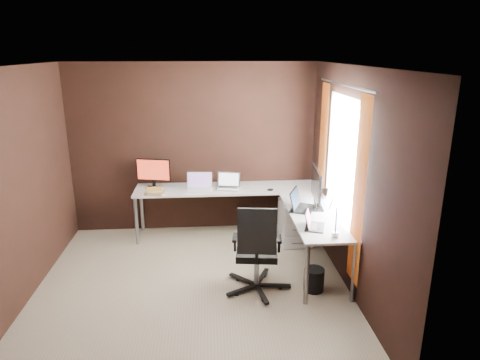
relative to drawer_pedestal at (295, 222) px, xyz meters
name	(u,v)px	position (x,y,z in m)	size (l,w,h in m)	color
room	(220,181)	(-1.09, -1.08, 0.98)	(3.60, 3.60, 2.50)	tan
desk	(255,201)	(-0.59, -0.11, 0.38)	(2.65, 2.25, 0.73)	white
drawer_pedestal	(295,222)	(0.00, 0.00, 0.00)	(0.42, 0.50, 0.60)	white
monitor_left	(153,172)	(-2.00, 0.42, 0.67)	(0.49, 0.18, 0.43)	black
monitor_right	(316,186)	(0.12, -0.59, 0.72)	(0.18, 0.64, 0.52)	black
laptop_white	(199,186)	(-1.35, 0.29, 0.48)	(0.37, 0.28, 0.24)	white
laptop_silver	(228,185)	(-0.93, 0.33, 0.48)	(0.37, 0.30, 0.22)	silver
laptop_black_big	(300,205)	(-0.08, -0.58, 0.48)	(0.40, 0.45, 0.25)	black
laptop_black_small	(312,224)	(-0.06, -1.18, 0.47)	(0.29, 0.35, 0.20)	black
book_stack	(154,191)	(-1.97, 0.15, 0.47)	(0.27, 0.23, 0.08)	#9B7E53
mouse_left	(156,192)	(-1.96, 0.16, 0.45)	(0.08, 0.05, 0.03)	black
mouse_corner	(270,190)	(-0.34, 0.16, 0.45)	(0.09, 0.06, 0.03)	black
desk_lamp	(329,207)	(0.06, -1.38, 0.75)	(0.18, 0.20, 0.52)	slate
office_chair	(257,266)	(-0.69, -1.25, 0.01)	(0.60, 0.60, 1.06)	black
wastebasket	(314,280)	(-0.04, -1.30, -0.17)	(0.23, 0.23, 0.27)	black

